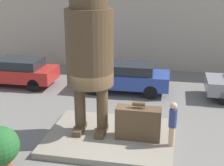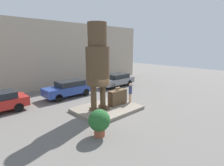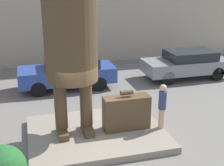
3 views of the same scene
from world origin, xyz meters
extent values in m
plane|color=slate|center=(0.00, 0.00, 0.00)|extent=(60.00, 60.00, 0.00)
cube|color=gray|center=(0.00, 0.00, 0.11)|extent=(4.46, 3.48, 0.23)
cube|color=tan|center=(0.00, 9.59, 3.65)|extent=(28.00, 0.60, 7.29)
cube|color=#4C3823|center=(-1.13, -0.01, 0.33)|extent=(0.32, 0.92, 0.20)
cube|color=#4C3823|center=(-0.31, -0.01, 0.33)|extent=(0.32, 0.92, 0.20)
cylinder|color=#4C3823|center=(-1.13, 0.12, 1.23)|extent=(0.40, 0.40, 1.61)
cylinder|color=#4C3823|center=(-0.31, 0.12, 1.23)|extent=(0.40, 0.40, 1.61)
cylinder|color=#4C3823|center=(-0.72, 0.12, 3.32)|extent=(1.61, 1.61, 2.58)
cube|color=#4C3823|center=(1.00, -0.08, 0.80)|extent=(1.54, 0.55, 1.14)
cylinder|color=#4C3823|center=(1.00, -0.08, 1.52)|extent=(0.42, 0.17, 0.17)
cylinder|color=tan|center=(2.15, -0.37, 0.57)|extent=(0.20, 0.20, 0.70)
cylinder|color=navy|center=(2.15, -0.37, 1.23)|extent=(0.26, 0.26, 0.62)
sphere|color=tan|center=(2.15, -0.37, 1.66)|extent=(0.23, 0.23, 0.23)
cube|color=#284293|center=(-0.29, 5.03, 0.69)|extent=(4.47, 1.72, 0.70)
cube|color=#1E2328|center=(-0.07, 5.03, 1.27)|extent=(2.46, 1.55, 0.45)
cylinder|color=black|center=(-1.68, 4.26, 0.34)|extent=(0.68, 0.18, 0.68)
cylinder|color=black|center=(-1.68, 5.80, 0.34)|extent=(0.68, 0.18, 0.68)
cylinder|color=black|center=(1.09, 4.26, 0.34)|extent=(0.68, 0.18, 0.68)
cylinder|color=black|center=(1.09, 5.80, 0.34)|extent=(0.68, 0.18, 0.68)
cube|color=gray|center=(5.90, 5.01, 0.67)|extent=(4.43, 1.88, 0.64)
cube|color=#1E2328|center=(6.12, 5.01, 1.22)|extent=(2.44, 1.69, 0.46)
cylinder|color=black|center=(4.53, 4.16, 0.35)|extent=(0.70, 0.18, 0.70)
cylinder|color=black|center=(4.53, 5.86, 0.35)|extent=(0.70, 0.18, 0.70)
cylinder|color=black|center=(7.28, 4.16, 0.35)|extent=(0.70, 0.18, 0.70)
cylinder|color=black|center=(7.28, 5.86, 0.35)|extent=(0.70, 0.18, 0.70)
camera|label=1|loc=(2.00, -9.76, 5.56)|focal=50.00mm
camera|label=2|loc=(-8.14, -9.10, 4.68)|focal=28.00mm
camera|label=3|loc=(-1.98, -9.10, 5.10)|focal=50.00mm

